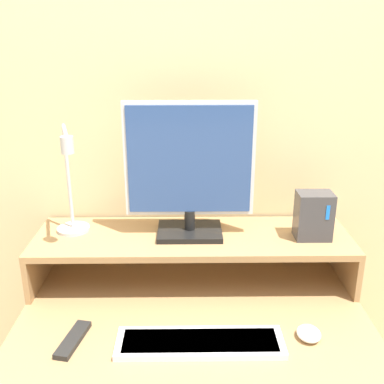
{
  "coord_description": "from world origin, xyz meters",
  "views": [
    {
      "loc": [
        -0.02,
        -0.86,
        1.52
      ],
      "look_at": [
        -0.0,
        0.37,
        1.08
      ],
      "focal_mm": 42.0,
      "sensor_mm": 36.0,
      "label": 1
    }
  ],
  "objects_px": {
    "monitor": "(190,169)",
    "desk_lamp": "(71,195)",
    "keyboard": "(200,342)",
    "remote_control": "(73,340)",
    "router_dock": "(314,216)",
    "mouse": "(309,333)"
  },
  "relations": [
    {
      "from": "mouse",
      "to": "router_dock",
      "type": "bearing_deg",
      "value": 76.25
    },
    {
      "from": "desk_lamp",
      "to": "router_dock",
      "type": "bearing_deg",
      "value": -1.67
    },
    {
      "from": "router_dock",
      "to": "mouse",
      "type": "bearing_deg",
      "value": -103.75
    },
    {
      "from": "monitor",
      "to": "router_dock",
      "type": "distance_m",
      "value": 0.44
    },
    {
      "from": "router_dock",
      "to": "mouse",
      "type": "distance_m",
      "value": 0.39
    },
    {
      "from": "desk_lamp",
      "to": "remote_control",
      "type": "height_order",
      "value": "desk_lamp"
    },
    {
      "from": "monitor",
      "to": "remote_control",
      "type": "bearing_deg",
      "value": -133.2
    },
    {
      "from": "monitor",
      "to": "mouse",
      "type": "distance_m",
      "value": 0.61
    },
    {
      "from": "router_dock",
      "to": "keyboard",
      "type": "relative_size",
      "value": 0.34
    },
    {
      "from": "monitor",
      "to": "desk_lamp",
      "type": "xyz_separation_m",
      "value": [
        -0.39,
        -0.01,
        -0.08
      ]
    },
    {
      "from": "monitor",
      "to": "desk_lamp",
      "type": "bearing_deg",
      "value": -178.1
    },
    {
      "from": "monitor",
      "to": "desk_lamp",
      "type": "distance_m",
      "value": 0.4
    },
    {
      "from": "keyboard",
      "to": "remote_control",
      "type": "xyz_separation_m",
      "value": [
        -0.35,
        0.02,
        -0.0
      ]
    },
    {
      "from": "desk_lamp",
      "to": "remote_control",
      "type": "bearing_deg",
      "value": -79.9
    },
    {
      "from": "router_dock",
      "to": "keyboard",
      "type": "xyz_separation_m",
      "value": [
        -0.38,
        -0.33,
        -0.24
      ]
    },
    {
      "from": "monitor",
      "to": "router_dock",
      "type": "bearing_deg",
      "value": -5.07
    },
    {
      "from": "desk_lamp",
      "to": "remote_control",
      "type": "relative_size",
      "value": 2.3
    },
    {
      "from": "desk_lamp",
      "to": "mouse",
      "type": "xyz_separation_m",
      "value": [
        0.72,
        -0.33,
        -0.3
      ]
    },
    {
      "from": "monitor",
      "to": "keyboard",
      "type": "relative_size",
      "value": 0.97
    },
    {
      "from": "keyboard",
      "to": "mouse",
      "type": "distance_m",
      "value": 0.31
    },
    {
      "from": "monitor",
      "to": "mouse",
      "type": "height_order",
      "value": "monitor"
    },
    {
      "from": "keyboard",
      "to": "desk_lamp",
      "type": "bearing_deg",
      "value": 139.25
    }
  ]
}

